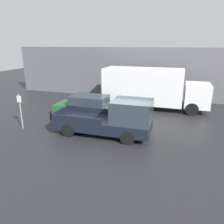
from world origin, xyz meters
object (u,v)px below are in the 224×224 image
object	(u,v)px
delivery_truck	(151,87)
pickup_truck	(113,119)
parking_sign	(20,109)
newspaper_box	(124,93)
car	(88,106)

from	to	relation	value
delivery_truck	pickup_truck	bearing A→B (deg)	-100.84
pickup_truck	delivery_truck	distance (m)	6.51
parking_sign	newspaper_box	xyz separation A→B (m)	(3.99, 9.70, -0.73)
pickup_truck	newspaper_box	size ratio (longest dim) A/B	5.48
parking_sign	car	bearing A→B (deg)	49.99
car	delivery_truck	distance (m)	5.36
newspaper_box	pickup_truck	bearing A→B (deg)	-79.25
delivery_truck	newspaper_box	xyz separation A→B (m)	(-2.94, 2.73, -1.20)
pickup_truck	car	world-z (taller)	pickup_truck
newspaper_box	parking_sign	bearing A→B (deg)	-112.34
car	parking_sign	distance (m)	4.61
pickup_truck	delivery_truck	xyz separation A→B (m)	(1.22, 6.35, 0.71)
car	delivery_truck	size ratio (longest dim) A/B	0.58
car	delivery_truck	bearing A→B (deg)	41.01
pickup_truck	delivery_truck	size ratio (longest dim) A/B	0.68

